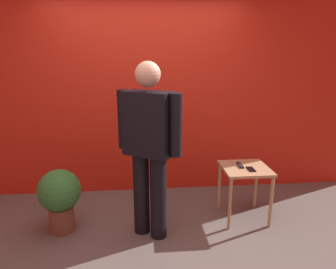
{
  "coord_description": "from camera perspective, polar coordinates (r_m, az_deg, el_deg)",
  "views": [
    {
      "loc": [
        -0.08,
        -2.62,
        1.85
      ],
      "look_at": [
        0.22,
        0.55,
        1.01
      ],
      "focal_mm": 33.12,
      "sensor_mm": 36.0,
      "label": 1
    }
  ],
  "objects": [
    {
      "name": "side_table",
      "position": [
        3.6,
        13.97,
        -7.35
      ],
      "size": [
        0.51,
        0.51,
        0.62
      ],
      "color": "tan",
      "rests_on": "ground_plane"
    },
    {
      "name": "tv_remote",
      "position": [
        3.59,
        13.11,
        -5.51
      ],
      "size": [
        0.05,
        0.17,
        0.02
      ],
      "primitive_type": "cube",
      "rotation": [
        0.0,
        0.0,
        -0.05
      ],
      "color": "black",
      "rests_on": "side_table"
    },
    {
      "name": "potted_plant",
      "position": [
        3.48,
        -19.3,
        -10.57
      ],
      "size": [
        0.44,
        0.44,
        0.69
      ],
      "color": "brown",
      "rests_on": "ground_plane"
    },
    {
      "name": "cell_phone",
      "position": [
        3.51,
        15.01,
        -6.18
      ],
      "size": [
        0.07,
        0.14,
        0.01
      ],
      "primitive_type": "cube",
      "rotation": [
        0.0,
        0.0,
        -0.01
      ],
      "color": "black",
      "rests_on": "side_table"
    },
    {
      "name": "standing_person",
      "position": [
        3.03,
        -3.52,
        -1.56
      ],
      "size": [
        0.65,
        0.48,
        1.78
      ],
      "color": "black",
      "rests_on": "ground_plane"
    },
    {
      "name": "back_wall_red",
      "position": [
        4.07,
        -4.4,
        12.65
      ],
      "size": [
        6.08,
        0.12,
        3.4
      ],
      "primitive_type": "cube",
      "color": "red",
      "rests_on": "ground_plane"
    },
    {
      "name": "ground_plane",
      "position": [
        3.21,
        -3.23,
        -20.4
      ],
      "size": [
        12.0,
        12.0,
        0.0
      ],
      "primitive_type": "plane",
      "color": "#59544F"
    }
  ]
}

